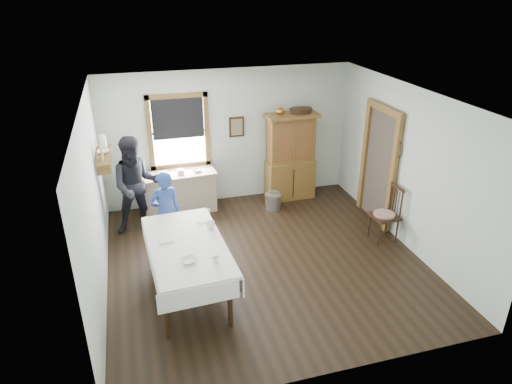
% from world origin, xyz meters
% --- Properties ---
extents(room, '(5.01, 5.01, 2.70)m').
position_xyz_m(room, '(0.00, 0.00, 1.35)').
color(room, black).
rests_on(room, ground).
extents(window, '(1.18, 0.07, 1.48)m').
position_xyz_m(window, '(-1.00, 2.46, 1.63)').
color(window, white).
rests_on(window, room).
extents(doorway, '(0.09, 1.14, 2.22)m').
position_xyz_m(doorway, '(2.46, 0.85, 1.16)').
color(doorway, '#473D32').
rests_on(doorway, room).
extents(wall_shelf, '(0.24, 1.00, 0.44)m').
position_xyz_m(wall_shelf, '(-2.37, 1.54, 1.57)').
color(wall_shelf, brown).
rests_on(wall_shelf, room).
extents(framed_picture, '(0.30, 0.04, 0.40)m').
position_xyz_m(framed_picture, '(0.15, 2.46, 1.55)').
color(framed_picture, '#311C11').
rests_on(framed_picture, room).
extents(rug_beater, '(0.01, 0.27, 0.27)m').
position_xyz_m(rug_beater, '(2.45, 0.30, 1.72)').
color(rug_beater, black).
rests_on(rug_beater, room).
extents(work_counter, '(1.48, 0.65, 0.83)m').
position_xyz_m(work_counter, '(-1.11, 2.15, 0.41)').
color(work_counter, tan).
rests_on(work_counter, room).
extents(china_hutch, '(1.08, 0.54, 1.81)m').
position_xyz_m(china_hutch, '(1.21, 2.19, 0.90)').
color(china_hutch, brown).
rests_on(china_hutch, room).
extents(dining_table, '(1.19, 2.11, 0.82)m').
position_xyz_m(dining_table, '(-1.30, -0.48, 0.41)').
color(dining_table, white).
rests_on(dining_table, room).
extents(spindle_chair, '(0.50, 0.50, 1.02)m').
position_xyz_m(spindle_chair, '(2.21, 0.09, 0.51)').
color(spindle_chair, '#311C11').
rests_on(spindle_chair, room).
extents(pail, '(0.36, 0.36, 0.31)m').
position_xyz_m(pail, '(0.70, 1.73, 0.16)').
color(pail, '#999BA1').
rests_on(pail, room).
extents(wicker_basket, '(0.38, 0.33, 0.19)m').
position_xyz_m(wicker_basket, '(0.79, 2.00, 0.10)').
color(wicker_basket, '#A4854A').
rests_on(wicker_basket, room).
extents(woman_blue, '(0.55, 0.42, 1.33)m').
position_xyz_m(woman_blue, '(-1.49, 0.76, 0.67)').
color(woman_blue, navy).
rests_on(woman_blue, room).
extents(figure_dark, '(0.84, 0.66, 1.67)m').
position_xyz_m(figure_dark, '(-1.90, 1.59, 0.83)').
color(figure_dark, black).
rests_on(figure_dark, room).
extents(table_cup_a, '(0.17, 0.17, 0.11)m').
position_xyz_m(table_cup_a, '(-0.90, -0.14, 0.88)').
color(table_cup_a, white).
rests_on(table_cup_a, dining_table).
extents(table_cup_b, '(0.10, 0.10, 0.08)m').
position_xyz_m(table_cup_b, '(-1.00, -1.06, 0.86)').
color(table_cup_b, white).
rests_on(table_cup_b, dining_table).
extents(table_bowl, '(0.30, 0.30, 0.06)m').
position_xyz_m(table_bowl, '(-1.34, -0.96, 0.85)').
color(table_bowl, white).
rests_on(table_bowl, dining_table).
extents(counter_book, '(0.21, 0.25, 0.02)m').
position_xyz_m(counter_book, '(-1.48, 2.16, 0.84)').
color(counter_book, '#76694F').
rests_on(counter_book, work_counter).
extents(counter_bowl, '(0.20, 0.20, 0.06)m').
position_xyz_m(counter_bowl, '(-0.74, 2.11, 0.85)').
color(counter_bowl, white).
rests_on(counter_bowl, work_counter).
extents(shelf_bowl, '(0.22, 0.22, 0.05)m').
position_xyz_m(shelf_bowl, '(-2.37, 1.55, 1.60)').
color(shelf_bowl, white).
rests_on(shelf_bowl, wall_shelf).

